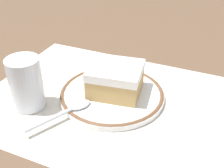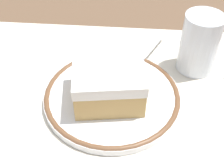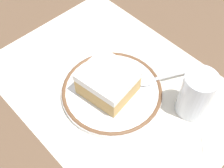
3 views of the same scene
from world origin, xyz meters
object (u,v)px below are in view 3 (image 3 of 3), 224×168
at_px(plate, 112,91).
at_px(cup, 195,96).
at_px(napkin, 39,60).
at_px(sugar_packet, 211,143).
at_px(cake_slice, 108,82).
at_px(spoon, 158,78).

relative_size(plate, cup, 2.08).
bearing_deg(napkin, plate, 18.06).
height_order(cup, sugar_packet, cup).
xyz_separation_m(cup, napkin, (-0.30, -0.14, -0.04)).
xyz_separation_m(cake_slice, spoon, (0.05, 0.09, -0.02)).
xyz_separation_m(plate, cup, (0.13, 0.09, 0.04)).
height_order(plate, spoon, spoon).
bearing_deg(cup, spoon, 179.65).
height_order(plate, napkin, plate).
bearing_deg(napkin, spoon, 33.05).
bearing_deg(sugar_packet, spoon, 167.80).
bearing_deg(cup, napkin, -154.99).
distance_m(spoon, cup, 0.09).
bearing_deg(napkin, cake_slice, 16.54).
bearing_deg(sugar_packet, plate, -165.54).
height_order(cake_slice, cup, cup).
bearing_deg(cup, sugar_packet, -25.10).
relative_size(cup, napkin, 0.88).
bearing_deg(plate, napkin, -161.94).
distance_m(napkin, sugar_packet, 0.39).
distance_m(plate, cup, 0.16).
xyz_separation_m(spoon, napkin, (-0.22, -0.14, -0.01)).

